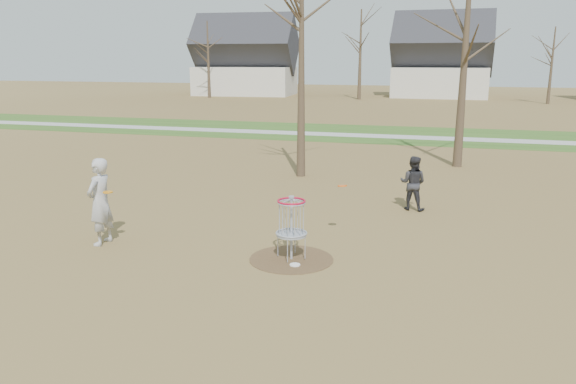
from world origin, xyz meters
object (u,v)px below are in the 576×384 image
Objects in this scene: player_standing at (100,202)px; disc_golf_basket at (291,218)px; disc_grounded at (295,265)px; player_throwing at (413,183)px.

player_standing reaches higher than disc_golf_basket.
disc_grounded is at bearing 91.09° from player_standing.
player_standing is at bearing -177.50° from disc_golf_basket.
disc_grounded is 0.16× the size of disc_golf_basket.
disc_golf_basket is at bearing 116.68° from disc_grounded.
disc_golf_basket is at bearing 95.47° from player_standing.
player_standing reaches higher than disc_grounded.
disc_golf_basket is at bearing 76.62° from player_throwing.
player_standing is 9.12× the size of disc_grounded.
player_standing is 1.49× the size of disc_golf_basket.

